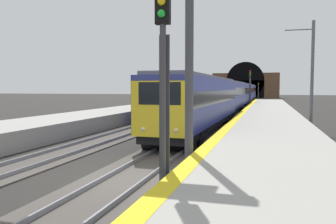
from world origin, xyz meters
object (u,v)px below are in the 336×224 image
(train_main_approaching, at_px, (236,94))
(railway_signal_far, at_px, (258,89))
(railway_signal_mid, at_px, (250,86))
(train_adjacent_platform, at_px, (196,94))
(catenary_mast_near, at_px, (312,76))
(overhead_signal_gantry, at_px, (66,13))
(railway_signal_near, at_px, (163,75))

(train_main_approaching, height_order, railway_signal_far, railway_signal_far)
(train_main_approaching, distance_m, railway_signal_far, 50.14)
(train_main_approaching, xyz_separation_m, railway_signal_mid, (0.76, -1.97, 1.27))
(train_adjacent_platform, xyz_separation_m, catenary_mast_near, (-21.17, -12.45, 1.72))
(railway_signal_mid, distance_m, overhead_signal_gantry, 43.74)
(train_main_approaching, distance_m, railway_signal_near, 45.35)
(train_main_approaching, bearing_deg, railway_signal_mid, 111.98)
(train_main_approaching, height_order, overhead_signal_gantry, overhead_signal_gantry)
(railway_signal_near, relative_size, railway_signal_far, 1.22)
(train_adjacent_platform, distance_m, overhead_signal_gantry, 36.44)
(train_main_approaching, distance_m, train_adjacent_platform, 8.17)
(catenary_mast_near, bearing_deg, train_main_approaching, 15.21)
(train_main_approaching, relative_size, overhead_signal_gantry, 8.26)
(train_adjacent_platform, relative_size, overhead_signal_gantry, 4.35)
(railway_signal_mid, height_order, catenary_mast_near, catenary_mast_near)
(train_main_approaching, distance_m, catenary_mast_near, 28.75)
(railway_signal_mid, xyz_separation_m, railway_signal_far, (49.34, 0.00, -0.60))
(train_adjacent_platform, xyz_separation_m, overhead_signal_gantry, (-36.18, -2.46, 3.60))
(railway_signal_mid, relative_size, catenary_mast_near, 0.75)
(railway_signal_near, distance_m, railway_signal_mid, 46.05)
(train_adjacent_platform, height_order, railway_signal_mid, railway_signal_mid)
(railway_signal_mid, bearing_deg, train_adjacent_platform, -43.45)
(railway_signal_near, height_order, catenary_mast_near, catenary_mast_near)
(railway_signal_near, bearing_deg, catenary_mast_near, 162.47)
(train_adjacent_platform, xyz_separation_m, railway_signal_far, (56.62, -6.89, 0.63))
(railway_signal_mid, height_order, overhead_signal_gantry, overhead_signal_gantry)
(overhead_signal_gantry, relative_size, catenary_mast_near, 1.19)
(railway_signal_near, relative_size, railway_signal_mid, 0.99)
(train_main_approaching, height_order, railway_signal_mid, railway_signal_mid)
(train_main_approaching, relative_size, railway_signal_mid, 13.09)
(catenary_mast_near, bearing_deg, train_adjacent_platform, 30.46)
(catenary_mast_near, bearing_deg, railway_signal_far, 4.09)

